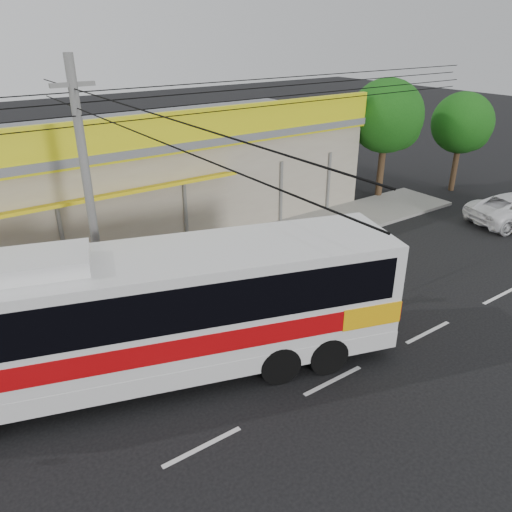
{
  "coord_description": "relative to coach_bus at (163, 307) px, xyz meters",
  "views": [
    {
      "loc": [
        -7.85,
        -10.04,
        8.66
      ],
      "look_at": [
        0.65,
        2.0,
        1.8
      ],
      "focal_mm": 35.0,
      "sensor_mm": 36.0,
      "label": 1
    }
  ],
  "objects": [
    {
      "name": "ground",
      "position": [
        3.44,
        -0.32,
        -2.1
      ],
      "size": [
        120.0,
        120.0,
        0.0
      ],
      "primitive_type": "plane",
      "color": "black",
      "rests_on": "ground"
    },
    {
      "name": "coach_bus",
      "position": [
        0.0,
        0.0,
        0.0
      ],
      "size": [
        12.95,
        6.5,
        3.93
      ],
      "rotation": [
        0.0,
        0.0,
        -0.31
      ],
      "color": "silver",
      "rests_on": "ground"
    },
    {
      "name": "tree_far",
      "position": [
        16.38,
        7.19,
        2.14
      ],
      "size": [
        3.78,
        3.78,
        6.27
      ],
      "color": "#362315",
      "rests_on": "ground"
    },
    {
      "name": "utility_pole",
      "position": [
        -0.35,
        3.88,
        4.5
      ],
      "size": [
        34.0,
        14.0,
        8.0
      ],
      "color": "#5F5F5D",
      "rests_on": "ground"
    },
    {
      "name": "storefront_building",
      "position": [
        3.43,
        11.22,
        0.2
      ],
      "size": [
        22.6,
        9.2,
        5.7
      ],
      "color": "gray",
      "rests_on": "ground"
    },
    {
      "name": "tree_near",
      "position": [
        20.79,
        5.67,
        1.58
      ],
      "size": [
        3.28,
        3.28,
        5.44
      ],
      "color": "#362315",
      "rests_on": "ground"
    },
    {
      "name": "motorbike_dark",
      "position": [
        -2.58,
        4.38,
        -1.36
      ],
      "size": [
        2.03,
        0.84,
        1.18
      ],
      "primitive_type": "imported",
      "rotation": [
        0.0,
        0.0,
        1.72
      ],
      "color": "black",
      "rests_on": "sidewalk"
    },
    {
      "name": "lane_markings",
      "position": [
        3.44,
        -2.82,
        -2.1
      ],
      "size": [
        50.0,
        0.12,
        0.01
      ],
      "primitive_type": null,
      "color": "silver",
      "rests_on": "ground"
    },
    {
      "name": "sidewalk",
      "position": [
        3.44,
        5.68,
        -2.03
      ],
      "size": [
        30.0,
        3.2,
        0.15
      ],
      "primitive_type": "cube",
      "color": "gray",
      "rests_on": "ground"
    }
  ]
}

